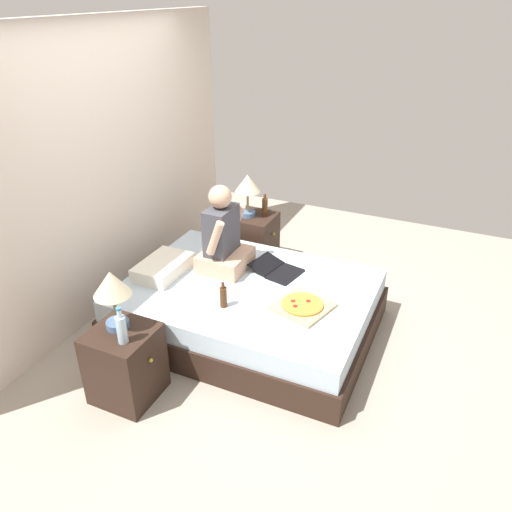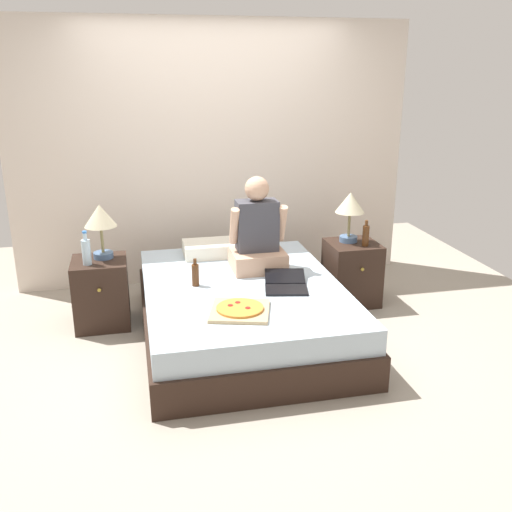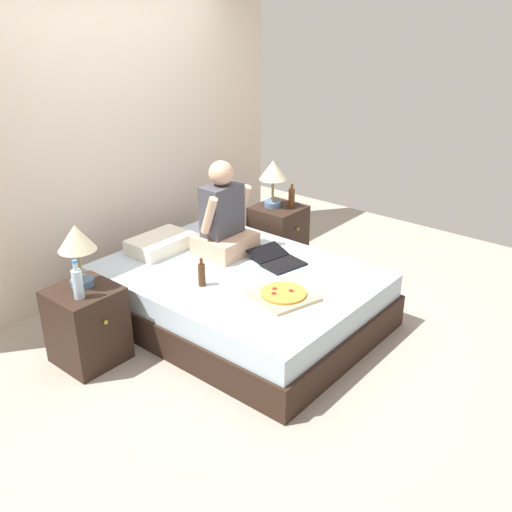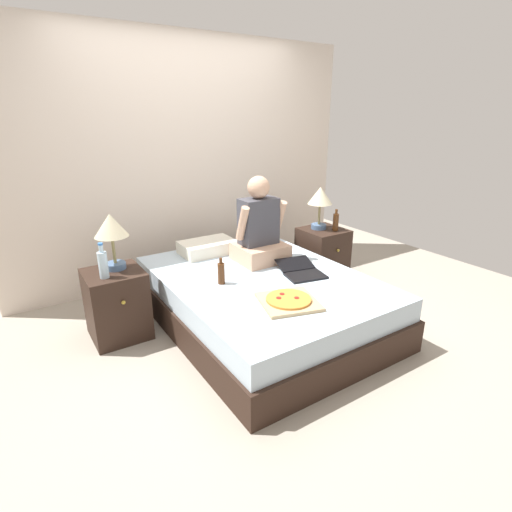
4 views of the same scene
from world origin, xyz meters
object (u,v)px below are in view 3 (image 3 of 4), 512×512
Objects in this scene: person_seated at (223,220)px; beer_bottle_on_bed at (202,274)px; lamp_on_left_nightstand at (77,242)px; nightstand_left at (87,325)px; water_bottle at (78,283)px; pizza_box at (283,295)px; laptop at (278,261)px; bed at (239,296)px; lamp_on_right_nightstand at (273,173)px; beer_bottle at (292,198)px; nightstand_right at (278,234)px.

person_seated is 0.66m from beer_bottle_on_bed.
person_seated reaches higher than lamp_on_left_nightstand.
nightstand_left is 2.06× the size of water_bottle.
person_seated reaches higher than pizza_box.
laptop is at bearing -25.77° from lamp_on_left_nightstand.
pizza_box is at bearing -67.55° from beer_bottle_on_bed.
water_bottle reaches higher than bed.
nightstand_left reaches higher than pizza_box.
lamp_on_right_nightstand is (1.07, 0.51, 0.68)m from bed.
nightstand_left is at bearing 48.35° from water_bottle.
pizza_box is (-0.44, -0.38, -0.00)m from laptop.
lamp_on_left_nightstand reaches higher than nightstand_left.
beer_bottle_on_bed is (-0.67, 0.20, 0.07)m from laptop.
laptop is 0.95× the size of pizza_box.
bed is 0.64m from person_seated.
laptop is at bearing -149.26° from beer_bottle.
nightstand_right is at bearing 38.99° from pizza_box.
bed is at bearing -154.57° from lamp_on_right_nightstand.
person_seated is at bearing -1.55° from water_bottle.
lamp_on_left_nightstand is at bearing 131.96° from pizza_box.
lamp_on_right_nightstand is 1.96× the size of beer_bottle.
bed is 4.69× the size of lamp_on_right_nightstand.
beer_bottle is 0.49× the size of laptop.
bed is 0.60m from pizza_box.
nightstand_right is 2.58× the size of beer_bottle_on_bed.
nightstand_left is 2.26m from lamp_on_right_nightstand.
water_bottle is at bearing -177.75° from nightstand_right.
person_seated reaches higher than bed.
person_seated is (-0.88, -0.18, -0.16)m from lamp_on_right_nightstand.
nightstand_right is at bearing -1.32° from lamp_on_left_nightstand.
lamp_on_left_nightstand is at bearing 146.31° from beer_bottle_on_bed.
pizza_box is at bearing -138.92° from lamp_on_right_nightstand.
laptop is 2.14× the size of beer_bottle_on_bed.
water_bottle is 1.38m from person_seated.
lamp_on_left_nightstand is 2.14m from lamp_on_right_nightstand.
pizza_box is (-0.32, -0.87, -0.27)m from person_seated.
laptop is at bearing -19.30° from water_bottle.
person_seated is at bearing 59.79° from bed.
laptop is at bearing -23.44° from nightstand_left.
beer_bottle is (0.07, -0.10, 0.38)m from nightstand_right.
water_bottle is 1.20× the size of beer_bottle.
laptop is 0.71m from beer_bottle_on_bed.
person_seated is at bearing -8.03° from lamp_on_left_nightstand.
lamp_on_right_nightstand is at bearing 25.43° from bed.
water_bottle is 2.27m from lamp_on_right_nightstand.
beer_bottle_on_bed reaches higher than pizza_box.
water_bottle reaches higher than beer_bottle_on_bed.
pizza_box is at bearing -40.50° from water_bottle.
lamp_on_right_nightstand reaches higher than laptop.
lamp_on_right_nightstand is at bearing 41.08° from pizza_box.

